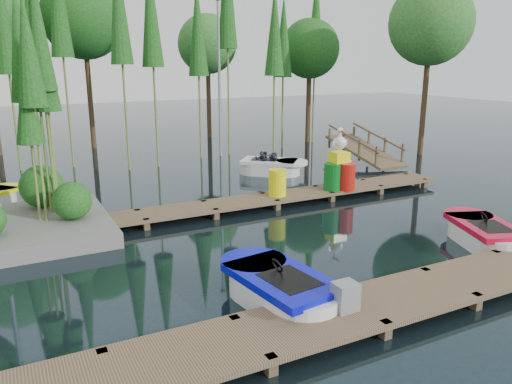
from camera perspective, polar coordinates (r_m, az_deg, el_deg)
name	(u,v)px	position (r m, az deg, el deg)	size (l,w,h in m)	color
ground_plane	(247,241)	(12.69, -0.98, -5.59)	(90.00, 90.00, 0.00)	#1B2C33
near_dock	(361,308)	(9.13, 11.95, -12.88)	(18.00, 1.50, 0.50)	brown
far_dock	(241,203)	(15.17, -1.78, -1.23)	(15.00, 1.20, 0.50)	brown
tree_screen	(78,15)	(21.58, -19.63, 18.52)	(34.42, 18.53, 10.31)	#42301C
lamp_rear	(219,64)	(23.57, -4.25, 14.40)	(0.30, 0.30, 7.25)	gray
ramp	(365,150)	(22.65, 12.31, 4.74)	(1.50, 3.94, 1.49)	brown
boat_blue	(280,290)	(9.47, 2.76, -11.16)	(1.66, 3.03, 0.97)	white
boat_red	(484,235)	(13.58, 24.61, -4.45)	(2.07, 2.91, 0.89)	white
boat_white_far	(271,167)	(20.00, 1.70, 2.90)	(2.90, 2.75, 1.31)	white
utility_cabinet	(345,296)	(8.78, 10.15, -11.67)	(0.41, 0.34, 0.50)	gray
yellow_barrel	(277,183)	(15.62, 2.46, 1.08)	(0.56, 0.56, 0.83)	#FCF90D
drum_cluster	(340,171)	(16.69, 9.59, 2.41)	(1.18, 1.08, 2.03)	#0B651B
seagull_post	(328,173)	(16.61, 8.27, 2.15)	(0.49, 0.26, 0.78)	gray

